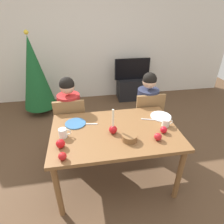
# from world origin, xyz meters

# --- Properties ---
(ground_plane) EXTENTS (7.68, 7.68, 0.00)m
(ground_plane) POSITION_xyz_m (0.00, 0.00, 0.00)
(ground_plane) COLOR brown
(back_wall) EXTENTS (6.40, 0.10, 2.60)m
(back_wall) POSITION_xyz_m (0.00, 2.60, 1.30)
(back_wall) COLOR silver
(back_wall) RESTS_ON ground
(dining_table) EXTENTS (1.40, 0.90, 0.75)m
(dining_table) POSITION_xyz_m (0.00, 0.00, 0.67)
(dining_table) COLOR brown
(dining_table) RESTS_ON ground
(chair_left) EXTENTS (0.40, 0.40, 0.90)m
(chair_left) POSITION_xyz_m (-0.51, 0.61, 0.51)
(chair_left) COLOR olive
(chair_left) RESTS_ON ground
(chair_right) EXTENTS (0.40, 0.40, 0.90)m
(chair_right) POSITION_xyz_m (0.59, 0.61, 0.51)
(chair_right) COLOR olive
(chair_right) RESTS_ON ground
(person_left_child) EXTENTS (0.30, 0.30, 1.17)m
(person_left_child) POSITION_xyz_m (-0.51, 0.64, 0.57)
(person_left_child) COLOR #33384C
(person_left_child) RESTS_ON ground
(person_right_child) EXTENTS (0.30, 0.30, 1.17)m
(person_right_child) POSITION_xyz_m (0.59, 0.64, 0.57)
(person_right_child) COLOR #33384C
(person_right_child) RESTS_ON ground
(tv_stand) EXTENTS (0.64, 0.40, 0.48)m
(tv_stand) POSITION_xyz_m (0.81, 2.30, 0.24)
(tv_stand) COLOR black
(tv_stand) RESTS_ON ground
(tv) EXTENTS (0.79, 0.05, 0.46)m
(tv) POSITION_xyz_m (0.81, 2.30, 0.71)
(tv) COLOR black
(tv) RESTS_ON tv_stand
(christmas_tree) EXTENTS (0.62, 0.62, 1.59)m
(christmas_tree) POSITION_xyz_m (-1.18, 1.97, 0.82)
(christmas_tree) COLOR brown
(christmas_tree) RESTS_ON ground
(candle_centerpiece) EXTENTS (0.09, 0.09, 0.29)m
(candle_centerpiece) POSITION_xyz_m (-0.03, -0.05, 0.81)
(candle_centerpiece) COLOR red
(candle_centerpiece) RESTS_ON dining_table
(plate_left) EXTENTS (0.24, 0.24, 0.01)m
(plate_left) POSITION_xyz_m (-0.43, 0.20, 0.76)
(plate_left) COLOR teal
(plate_left) RESTS_ON dining_table
(plate_right) EXTENTS (0.25, 0.25, 0.01)m
(plate_right) POSITION_xyz_m (0.61, 0.19, 0.76)
(plate_right) COLOR silver
(plate_right) RESTS_ON dining_table
(mug_left) EXTENTS (0.13, 0.08, 0.10)m
(mug_left) POSITION_xyz_m (-0.55, -0.03, 0.80)
(mug_left) COLOR white
(mug_left) RESTS_ON dining_table
(mug_right) EXTENTS (0.13, 0.08, 0.09)m
(mug_right) POSITION_xyz_m (0.59, -0.01, 0.79)
(mug_right) COLOR silver
(mug_right) RESTS_ON dining_table
(fork_left) EXTENTS (0.18, 0.04, 0.01)m
(fork_left) POSITION_xyz_m (-0.27, 0.17, 0.75)
(fork_left) COLOR silver
(fork_left) RESTS_ON dining_table
(fork_right) EXTENTS (0.18, 0.06, 0.01)m
(fork_right) POSITION_xyz_m (0.44, 0.15, 0.75)
(fork_right) COLOR silver
(fork_right) RESTS_ON dining_table
(bowl_walnuts) EXTENTS (0.16, 0.16, 0.07)m
(bowl_walnuts) POSITION_xyz_m (0.11, -0.20, 0.78)
(bowl_walnuts) COLOR brown
(bowl_walnuts) RESTS_ON dining_table
(apple_near_candle) EXTENTS (0.08, 0.08, 0.08)m
(apple_near_candle) POSITION_xyz_m (0.40, -0.24, 0.79)
(apple_near_candle) COLOR red
(apple_near_candle) RESTS_ON dining_table
(apple_by_left_plate) EXTENTS (0.08, 0.08, 0.08)m
(apple_by_left_plate) POSITION_xyz_m (-0.54, -0.37, 0.79)
(apple_by_left_plate) COLOR red
(apple_by_left_plate) RESTS_ON dining_table
(apple_by_right_mug) EXTENTS (0.09, 0.09, 0.09)m
(apple_by_right_mug) POSITION_xyz_m (-0.57, -0.19, 0.79)
(apple_by_right_mug) COLOR red
(apple_by_right_mug) RESTS_ON dining_table
(apple_far_edge) EXTENTS (0.08, 0.08, 0.08)m
(apple_far_edge) POSITION_xyz_m (0.51, -0.13, 0.79)
(apple_far_edge) COLOR red
(apple_far_edge) RESTS_ON dining_table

